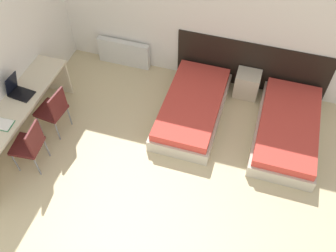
{
  "coord_description": "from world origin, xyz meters",
  "views": [
    {
      "loc": [
        1.04,
        -1.17,
        4.8
      ],
      "look_at": [
        0.0,
        2.19,
        0.55
      ],
      "focal_mm": 40.0,
      "sensor_mm": 36.0,
      "label": 1
    }
  ],
  "objects": [
    {
      "name": "headboard_panel",
      "position": [
        0.96,
        3.96,
        0.47
      ],
      "size": [
        2.64,
        0.03,
        0.94
      ],
      "color": "black",
      "rests_on": "ground_plane"
    },
    {
      "name": "bed_near_door",
      "position": [
        1.74,
        2.98,
        0.18
      ],
      "size": [
        0.97,
        1.9,
        0.37
      ],
      "color": "beige",
      "rests_on": "ground_plane"
    },
    {
      "name": "radiator",
      "position": [
        -1.39,
        3.88,
        0.26
      ],
      "size": [
        1.0,
        0.12,
        0.51
      ],
      "color": "silver",
      "rests_on": "ground_plane"
    },
    {
      "name": "wall_back",
      "position": [
        0.0,
        4.0,
        1.35
      ],
      "size": [
        5.95,
        0.05,
        2.7
      ],
      "color": "white",
      "rests_on": "ground_plane"
    },
    {
      "name": "open_notebook",
      "position": [
        -2.18,
        1.37,
        0.76
      ],
      "size": [
        0.29,
        0.23,
        0.02
      ],
      "rotation": [
        0.0,
        0.0,
        0.05
      ],
      "color": "#236B3D",
      "rests_on": "desk"
    },
    {
      "name": "nightstand",
      "position": [
        0.96,
        3.75,
        0.24
      ],
      "size": [
        0.41,
        0.36,
        0.47
      ],
      "color": "beige",
      "rests_on": "ground_plane"
    },
    {
      "name": "bed_near_window",
      "position": [
        0.18,
        2.98,
        0.18
      ],
      "size": [
        0.97,
        1.9,
        0.37
      ],
      "color": "beige",
      "rests_on": "ground_plane"
    },
    {
      "name": "laptop",
      "position": [
        -2.29,
        1.97,
        0.82
      ],
      "size": [
        0.37,
        0.28,
        0.35
      ],
      "rotation": [
        0.0,
        0.0,
        -0.09
      ],
      "color": "black",
      "rests_on": "desk"
    },
    {
      "name": "chair_near_notebook",
      "position": [
        -1.81,
        1.32,
        0.5
      ],
      "size": [
        0.44,
        0.44,
        0.88
      ],
      "rotation": [
        0.0,
        0.0,
        0.1
      ],
      "color": "#511919",
      "rests_on": "ground_plane"
    },
    {
      "name": "desk",
      "position": [
        -2.22,
        1.67,
        0.6
      ],
      "size": [
        0.51,
        2.41,
        0.75
      ],
      "color": "beige",
      "rests_on": "ground_plane"
    },
    {
      "name": "chair_near_laptop",
      "position": [
        -1.81,
        2.02,
        0.5
      ],
      "size": [
        0.44,
        0.44,
        0.88
      ],
      "rotation": [
        0.0,
        0.0,
        -0.11
      ],
      "color": "#511919",
      "rests_on": "ground_plane"
    }
  ]
}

